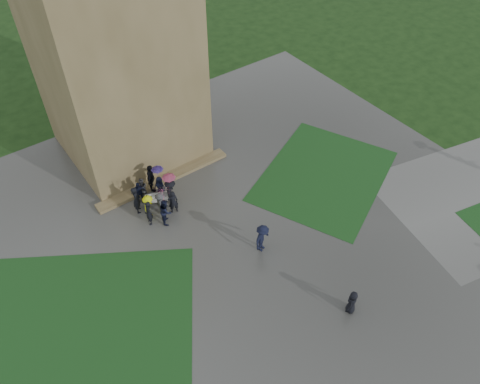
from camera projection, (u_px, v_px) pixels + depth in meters
ground at (269, 298)px, 23.47m from camera, size 120.00×120.00×0.00m
plaza at (245, 271)px, 24.61m from camera, size 34.00×34.00×0.02m
lawn_inset_left at (76, 329)px, 22.20m from camera, size 14.10×13.46×0.01m
lawn_inset_right at (324, 175)px, 29.88m from camera, size 11.12×10.15×0.01m
tower at (106, 18)px, 25.78m from camera, size 8.00×8.00×18.00m
tower_plinth at (164, 179)px, 29.48m from camera, size 9.00×0.80×0.22m
bench at (157, 199)px, 27.84m from camera, size 1.37×0.87×0.76m
visitor_cluster at (155, 194)px, 27.16m from camera, size 2.83×3.92×2.57m
pedestrian_mid at (262, 238)px, 25.01m from camera, size 1.32×1.02×1.83m
pedestrian_near at (352, 302)px, 22.44m from camera, size 0.85×0.77×1.44m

